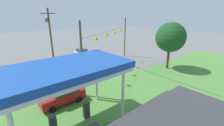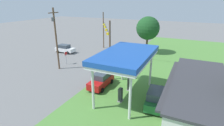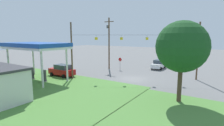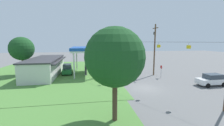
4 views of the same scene
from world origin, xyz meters
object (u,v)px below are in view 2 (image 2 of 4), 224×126
object	(u,v)px
fuel_pump_near	(129,85)
gas_station_store	(198,96)
gas_station_canopy	(126,57)
car_at_pumps_front	(101,80)
car_at_pumps_rear	(156,97)
car_on_crossroad	(65,49)
utility_pole_main	(56,36)
tree_west_verge	(148,28)
fuel_pump_far	(120,95)
stop_sign_roadside	(66,55)

from	to	relation	value
fuel_pump_near	gas_station_store	bearing A→B (deg)	81.02
gas_station_canopy	car_at_pumps_front	bearing A→B (deg)	-103.78
gas_station_canopy	car_at_pumps_front	distance (m)	5.84
car_at_pumps_rear	car_on_crossroad	bearing A→B (deg)	57.28
utility_pole_main	tree_west_verge	world-z (taller)	utility_pole_main
gas_station_store	car_at_pumps_front	distance (m)	12.16
fuel_pump_far	car_at_pumps_rear	xyz separation A→B (m)	(-0.98, 3.94, 0.20)
car_at_pumps_front	car_at_pumps_rear	distance (m)	8.02
car_on_crossroad	utility_pole_main	distance (m)	11.50
car_on_crossroad	tree_west_verge	distance (m)	19.50
gas_station_canopy	fuel_pump_far	size ratio (longest dim) A/B	5.56
car_on_crossroad	tree_west_verge	xyz separation A→B (m)	(-7.83, 17.22, 4.72)
utility_pole_main	tree_west_verge	distance (m)	20.04
car_at_pumps_front	car_on_crossroad	xyz separation A→B (m)	(-11.39, -15.88, -0.07)
fuel_pump_far	utility_pole_main	distance (m)	15.75
car_at_pumps_front	car_at_pumps_rear	bearing A→B (deg)	78.78
gas_station_canopy	utility_pole_main	distance (m)	14.49
car_on_crossroad	car_at_pumps_rear	bearing A→B (deg)	-29.35
stop_sign_roadside	tree_west_verge	world-z (taller)	tree_west_verge
gas_station_store	fuel_pump_near	xyz separation A→B (m)	(-1.29, -8.18, -0.97)
tree_west_verge	utility_pole_main	bearing A→B (deg)	-34.69
gas_station_canopy	gas_station_store	bearing A→B (deg)	91.78
car_at_pumps_rear	stop_sign_roadside	distance (m)	19.53
stop_sign_roadside	tree_west_verge	bearing A→B (deg)	-40.06
gas_station_canopy	car_at_pumps_front	xyz separation A→B (m)	(-0.96, -3.93, -4.20)
fuel_pump_near	utility_pole_main	world-z (taller)	utility_pole_main
stop_sign_roadside	tree_west_verge	distance (m)	18.70
fuel_pump_far	car_at_pumps_front	distance (m)	4.67
gas_station_store	tree_west_verge	world-z (taller)	tree_west_verge
fuel_pump_near	car_on_crossroad	world-z (taller)	car_on_crossroad
car_at_pumps_rear	utility_pole_main	distance (m)	19.05
fuel_pump_far	stop_sign_roadside	distance (m)	16.34
car_at_pumps_rear	car_on_crossroad	distance (m)	27.04
car_at_pumps_rear	fuel_pump_near	bearing A→B (deg)	57.66
gas_station_store	car_at_pumps_rear	distance (m)	4.38
car_at_pumps_front	car_on_crossroad	world-z (taller)	car_at_pumps_front
gas_station_canopy	tree_west_verge	bearing A→B (deg)	-172.69
gas_station_store	car_at_pumps_front	size ratio (longest dim) A/B	3.11
gas_station_canopy	gas_station_store	size ratio (longest dim) A/B	0.66
stop_sign_roadside	fuel_pump_far	bearing A→B (deg)	-118.30
car_at_pumps_rear	stop_sign_roadside	bearing A→B (deg)	65.57
fuel_pump_far	stop_sign_roadside	xyz separation A→B (m)	(-7.73, -14.36, 0.97)
utility_pole_main	tree_west_verge	bearing A→B (deg)	145.31
car_on_crossroad	utility_pole_main	size ratio (longest dim) A/B	0.44
tree_west_verge	fuel_pump_near	bearing A→B (deg)	7.90
car_at_pumps_rear	tree_west_verge	size ratio (longest dim) A/B	0.61
car_at_pumps_rear	stop_sign_roadside	world-z (taller)	stop_sign_roadside
utility_pole_main	car_on_crossroad	bearing A→B (deg)	-146.08
stop_sign_roadside	car_on_crossroad	bearing A→B (deg)	41.46
car_at_pumps_front	car_at_pumps_rear	world-z (taller)	car_at_pumps_rear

